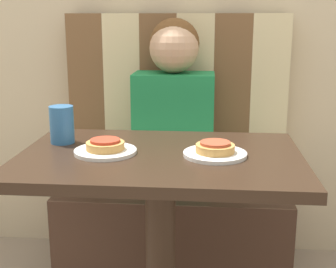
% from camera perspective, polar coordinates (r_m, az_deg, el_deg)
% --- Properties ---
extents(booth_seat, '(1.03, 0.46, 0.43)m').
position_cam_1_polar(booth_seat, '(2.24, 0.67, -11.47)').
color(booth_seat, '#382319').
rests_on(booth_seat, ground_plane).
extents(booth_backrest, '(1.03, 0.08, 0.77)m').
position_cam_1_polar(booth_backrest, '(2.24, 1.09, 4.63)').
color(booth_backrest, brown).
rests_on(booth_backrest, booth_seat).
extents(dining_table, '(0.90, 0.62, 0.75)m').
position_cam_1_polar(dining_table, '(1.54, -0.96, -6.63)').
color(dining_table, black).
rests_on(dining_table, ground_plane).
extents(person, '(0.35, 0.24, 0.75)m').
position_cam_1_polar(person, '(2.06, 0.73, 3.90)').
color(person, '#1E8447').
rests_on(person, booth_seat).
extents(plate_left, '(0.20, 0.20, 0.01)m').
position_cam_1_polar(plate_left, '(1.52, -7.63, -2.10)').
color(plate_left, white).
rests_on(plate_left, dining_table).
extents(plate_right, '(0.20, 0.20, 0.01)m').
position_cam_1_polar(plate_right, '(1.48, 5.75, -2.44)').
color(plate_right, white).
rests_on(plate_right, dining_table).
extents(pizza_left, '(0.12, 0.12, 0.03)m').
position_cam_1_polar(pizza_left, '(1.51, -7.66, -1.32)').
color(pizza_left, '#C68E47').
rests_on(pizza_left, plate_left).
extents(pizza_right, '(0.12, 0.12, 0.03)m').
position_cam_1_polar(pizza_right, '(1.47, 5.77, -1.64)').
color(pizza_right, '#C68E47').
rests_on(pizza_right, plate_right).
extents(drinking_cup, '(0.08, 0.08, 0.13)m').
position_cam_1_polar(drinking_cup, '(1.65, -12.81, 1.13)').
color(drinking_cup, '#2D669E').
rests_on(drinking_cup, dining_table).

